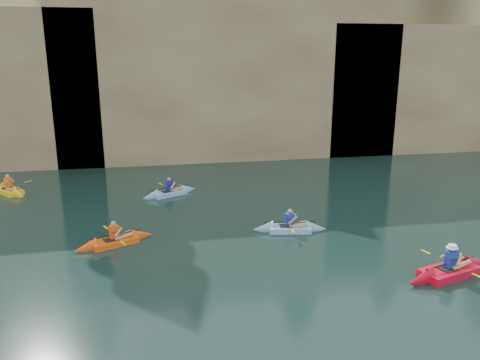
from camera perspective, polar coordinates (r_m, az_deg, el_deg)
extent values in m
plane|color=black|center=(13.33, 8.56, -18.97)|extent=(160.00, 160.00, 0.00)
cube|color=tan|center=(40.55, -5.60, 13.08)|extent=(70.00, 16.00, 12.00)
cube|color=tan|center=(33.51, -0.84, 12.21)|extent=(24.00, 2.40, 11.40)
cube|color=black|center=(32.81, -11.01, 4.65)|extent=(3.50, 1.00, 3.20)
cube|color=black|center=(35.54, 12.26, 6.44)|extent=(5.00, 1.00, 4.50)
cube|color=red|center=(17.97, 24.14, -10.12)|extent=(3.08, 1.67, 0.33)
cone|color=red|center=(19.00, 26.85, -9.07)|extent=(1.24, 1.13, 0.88)
cone|color=red|center=(16.99, 21.10, -11.27)|extent=(1.24, 1.13, 0.88)
cube|color=black|center=(17.81, 23.88, -9.84)|extent=(0.68, 0.68, 0.04)
cube|color=#1B3398|center=(17.79, 24.31, -8.77)|extent=(0.43, 0.34, 0.56)
sphere|color=tan|center=(17.64, 24.45, -7.58)|extent=(0.23, 0.23, 0.23)
cylinder|color=black|center=(17.85, 24.25, -9.23)|extent=(2.27, 0.66, 0.04)
cube|color=yellow|center=(18.47, 21.69, -8.13)|extent=(0.19, 0.43, 0.02)
cube|color=yellow|center=(17.28, 27.01, -10.38)|extent=(0.19, 0.43, 0.02)
cylinder|color=white|center=(17.62, 24.46, -7.44)|extent=(0.40, 0.40, 0.11)
cube|color=#FA580F|center=(19.62, -15.03, -7.23)|extent=(2.61, 1.70, 0.27)
cone|color=#FA580F|center=(19.99, -11.84, -6.60)|extent=(1.11, 1.04, 0.75)
cone|color=#FA580F|center=(19.31, -18.34, -7.87)|extent=(1.11, 1.04, 0.75)
cube|color=black|center=(19.54, -15.47, -7.03)|extent=(0.69, 0.65, 0.04)
cube|color=#EE4A14|center=(19.48, -15.11, -6.15)|extent=(0.40, 0.34, 0.50)
sphere|color=tan|center=(19.35, -15.19, -5.16)|extent=(0.21, 0.21, 0.21)
cylinder|color=black|center=(19.52, -15.09, -6.48)|extent=(2.04, 0.91, 0.04)
cube|color=yellow|center=(20.41, -16.04, -5.58)|extent=(0.24, 0.42, 0.02)
cube|color=yellow|center=(18.64, -14.04, -7.46)|extent=(0.24, 0.42, 0.02)
cube|color=#88B9E3|center=(20.42, 6.06, -5.87)|extent=(2.55, 1.19, 0.28)
cone|color=#88B9E3|center=(20.60, 9.25, -5.80)|extent=(0.98, 0.89, 0.76)
cone|color=#88B9E3|center=(20.30, 2.82, -5.92)|extent=(0.98, 0.89, 0.76)
cube|color=black|center=(20.36, 5.65, -5.59)|extent=(0.62, 0.56, 0.04)
cube|color=#1C2C9B|center=(20.28, 6.09, -4.81)|extent=(0.38, 0.28, 0.51)
sphere|color=tan|center=(20.16, 6.12, -3.83)|extent=(0.21, 0.21, 0.21)
cylinder|color=black|center=(20.32, 6.08, -5.14)|extent=(2.21, 0.41, 0.04)
cube|color=yellow|center=(21.27, 5.73, -4.18)|extent=(0.15, 0.43, 0.02)
cube|color=yellow|center=(19.38, 6.46, -6.18)|extent=(0.15, 0.43, 0.02)
cube|color=yellow|center=(28.67, -26.31, -1.17)|extent=(2.23, 2.46, 0.29)
cone|color=yellow|center=(27.63, -25.29, -1.62)|extent=(1.18, 1.19, 0.80)
cone|color=yellow|center=(29.72, -27.25, -0.75)|extent=(1.18, 1.19, 0.80)
cube|color=black|center=(28.77, -26.46, -0.89)|extent=(0.74, 0.74, 0.04)
cube|color=orange|center=(28.56, -26.41, -0.35)|extent=(0.41, 0.43, 0.54)
sphere|color=tan|center=(28.47, -26.50, 0.40)|extent=(0.23, 0.23, 0.23)
cylinder|color=black|center=(28.60, -26.37, -0.62)|extent=(1.53, 1.86, 0.04)
cube|color=yellow|center=(29.03, -24.44, -0.18)|extent=(0.38, 0.33, 0.02)
cube|color=#88B5E4|center=(25.64, -8.58, -1.55)|extent=(2.58, 1.79, 0.27)
cone|color=#88B5E4|center=(26.19, -6.33, -1.11)|extent=(1.12, 1.06, 0.74)
cone|color=#88B5E4|center=(25.13, -10.92, -2.00)|extent=(1.12, 1.06, 0.74)
cube|color=black|center=(25.54, -8.88, -1.38)|extent=(0.70, 0.66, 0.04)
cube|color=navy|center=(25.53, -8.61, -0.70)|extent=(0.40, 0.35, 0.50)
sphere|color=tan|center=(25.44, -8.64, 0.08)|extent=(0.21, 0.21, 0.21)
cylinder|color=black|center=(25.56, -8.60, -0.95)|extent=(1.99, 1.00, 0.04)
cube|color=yellow|center=(26.42, -9.65, -0.47)|extent=(0.26, 0.41, 0.02)
cube|color=yellow|center=(24.72, -7.49, -1.47)|extent=(0.26, 0.41, 0.02)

